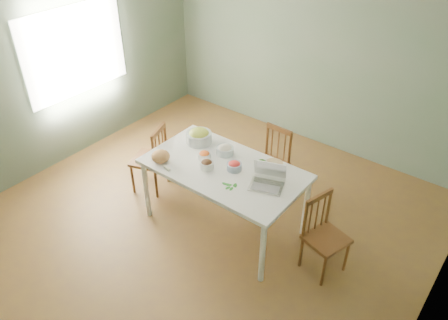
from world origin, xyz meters
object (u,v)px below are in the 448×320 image
Objects in this scene: bowl_squash at (199,136)px; laptop at (267,178)px; dining_table at (224,197)px; bread_boule at (161,156)px; chair_left at (148,158)px; chair_right at (327,237)px; chair_far at (270,164)px.

laptop reaches higher than bowl_squash.
dining_table is at bearing -22.33° from bowl_squash.
bread_boule is 0.60× the size of laptop.
bread_boule is (0.58, -0.31, 0.44)m from chair_left.
laptop reaches higher than chair_right.
bowl_squash is 0.89× the size of laptop.
bowl_squash is (-1.82, 0.13, 0.47)m from chair_right.
dining_table is 0.79m from bowl_squash.
chair_left is 1.03× the size of chair_right.
chair_left reaches higher than dining_table.
bread_boule reaches higher than chair_right.
chair_far is 2.65× the size of laptop.
chair_right reaches higher than dining_table.
chair_far is at bearing 43.99° from bowl_squash.
dining_table is 5.84× the size of bowl_squash.
chair_right is at bearing 13.01° from bread_boule.
dining_table is 0.77m from laptop.
dining_table is at bearing 159.44° from laptop.
bread_boule is at bearing -97.82° from bowl_squash.
chair_left is 0.84m from bowl_squash.
bowl_squash is at bearing 148.23° from laptop.
chair_far is 0.98× the size of chair_left.
chair_far is 1.10m from laptop.
chair_far is (0.08, 0.84, 0.04)m from dining_table.
laptop is at bearing -58.75° from chair_far.
chair_far is 1.00m from bowl_squash.
chair_right is (1.26, 0.10, 0.03)m from dining_table.
bowl_squash is 1.14m from laptop.
bread_boule is 0.68× the size of bowl_squash.
laptop is (1.78, 0.02, 0.49)m from chair_left.
chair_left is 4.51× the size of bread_boule.
bread_boule is at bearing 175.79° from laptop.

